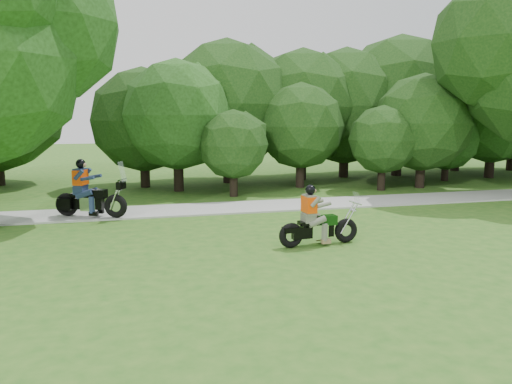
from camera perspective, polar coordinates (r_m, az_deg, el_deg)
name	(u,v)px	position (r m, az deg, el deg)	size (l,w,h in m)	color
ground	(409,268)	(12.05, 17.11, -8.28)	(100.00, 100.00, 0.00)	#29611B
walkway	(297,205)	(19.12, 4.67, -1.44)	(60.00, 2.20, 0.06)	#ACACA7
tree_line	(303,110)	(25.98, 5.43, 9.33)	(40.20, 11.31, 7.72)	black
chopper_motorcycle	(315,223)	(13.33, 6.80, -3.56)	(2.31, 0.67, 1.65)	black
touring_motorcycle	(86,196)	(17.50, -18.84, -0.44)	(2.42, 1.49, 1.94)	black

